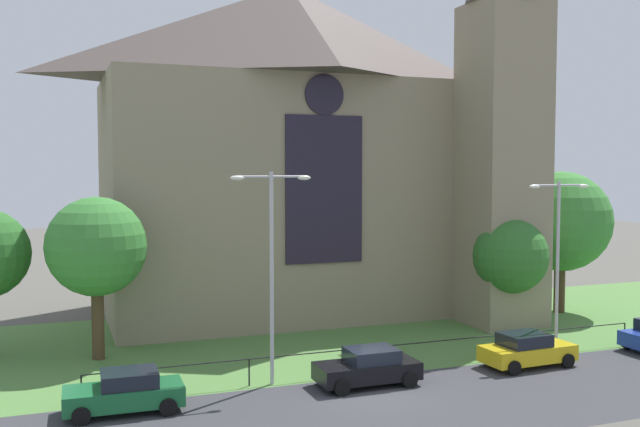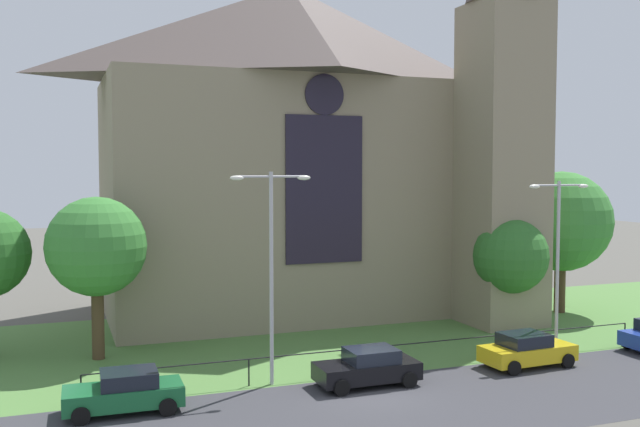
% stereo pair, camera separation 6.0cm
% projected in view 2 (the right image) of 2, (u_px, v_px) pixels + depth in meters
% --- Properties ---
extents(ground, '(160.00, 160.00, 0.00)m').
position_uv_depth(ground, '(291.00, 337.00, 37.31)').
color(ground, '#56544C').
extents(road_asphalt, '(120.00, 8.00, 0.01)m').
position_uv_depth(road_asphalt, '(392.00, 408.00, 26.08)').
color(road_asphalt, '#38383D').
rests_on(road_asphalt, ground).
extents(grass_verge, '(120.00, 20.00, 0.01)m').
position_uv_depth(grass_verge, '(303.00, 346.00, 35.44)').
color(grass_verge, '#517F3D').
rests_on(grass_verge, ground).
extents(church_building, '(23.20, 16.20, 26.00)m').
position_uv_depth(church_building, '(305.00, 145.00, 43.64)').
color(church_building, gray).
rests_on(church_building, ground).
extents(iron_railing, '(25.89, 0.07, 1.13)m').
position_uv_depth(iron_railing, '(392.00, 349.00, 31.01)').
color(iron_railing, black).
rests_on(iron_railing, ground).
extents(tree_right_near, '(4.08, 4.08, 6.12)m').
position_uv_depth(tree_right_near, '(511.00, 256.00, 38.65)').
color(tree_right_near, '#423021').
rests_on(tree_right_near, ground).
extents(tree_right_far, '(6.11, 6.11, 8.68)m').
position_uv_depth(tree_right_far, '(561.00, 222.00, 43.47)').
color(tree_right_far, '#4C3823').
rests_on(tree_right_far, ground).
extents(tree_left_near, '(4.58, 4.58, 7.54)m').
position_uv_depth(tree_left_near, '(97.00, 247.00, 32.63)').
color(tree_left_near, '#4C3823').
rests_on(tree_left_near, ground).
extents(streetlamp_near, '(3.37, 0.26, 8.69)m').
position_uv_depth(streetlamp_near, '(271.00, 251.00, 28.72)').
color(streetlamp_near, '#B2B2B7').
rests_on(streetlamp_near, ground).
extents(streetlamp_far, '(3.37, 0.26, 8.24)m').
position_uv_depth(streetlamp_far, '(558.00, 244.00, 33.66)').
color(streetlamp_far, '#B2B2B7').
rests_on(streetlamp_far, ground).
extents(parked_car_green, '(4.25, 2.13, 1.51)m').
position_uv_depth(parked_car_green, '(125.00, 392.00, 25.65)').
color(parked_car_green, '#196033').
rests_on(parked_car_green, ground).
extents(parked_car_black, '(4.20, 2.02, 1.51)m').
position_uv_depth(parked_car_black, '(368.00, 367.00, 28.85)').
color(parked_car_black, black).
rests_on(parked_car_black, ground).
extents(parked_car_yellow, '(4.28, 2.19, 1.51)m').
position_uv_depth(parked_car_yellow, '(527.00, 350.00, 31.62)').
color(parked_car_yellow, gold).
rests_on(parked_car_yellow, ground).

